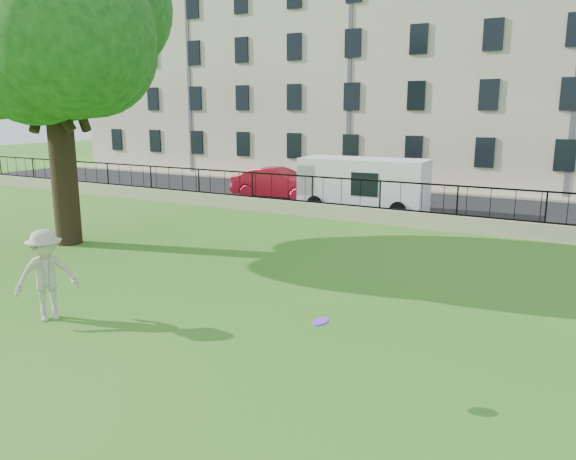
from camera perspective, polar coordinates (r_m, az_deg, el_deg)
The scene contains 11 objects.
ground at distance 12.48m, azimuth -10.60°, elevation -8.90°, with size 120.00×120.00×0.00m, color #33761C.
retaining_wall at distance 22.58m, azimuth 9.26°, elevation 1.41°, with size 50.00×0.40×0.60m, color gray.
iron_railing at distance 22.44m, azimuth 9.33°, elevation 3.55°, with size 50.00×0.05×1.13m.
street at distance 27.02m, azimuth 12.71°, elevation 2.39°, with size 60.00×9.00×0.01m, color black.
sidewalk at distance 31.98m, azimuth 15.45°, elevation 3.82°, with size 60.00×1.40×0.12m, color gray.
building_row at distance 37.29m, azimuth 18.29°, elevation 15.35°, with size 56.40×10.40×13.80m.
tree at distance 20.26m, azimuth -23.01°, elevation 18.92°, with size 8.43×6.64×10.66m.
man at distance 13.01m, azimuth -23.34°, elevation -4.24°, with size 1.28×0.74×1.98m, color #BDB499.
frisbee at distance 8.85m, azimuth 3.32°, elevation -9.29°, with size 0.27×0.27×0.03m, color #7A2AF1.
red_sedan at distance 28.36m, azimuth -0.96°, elevation 4.72°, with size 1.66×4.75×1.56m, color red.
white_van at distance 25.25m, azimuth 7.67°, elevation 4.57°, with size 5.55×2.16×2.33m, color white.
Camera 1 is at (7.60, -8.85, 4.43)m, focal length 35.00 mm.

